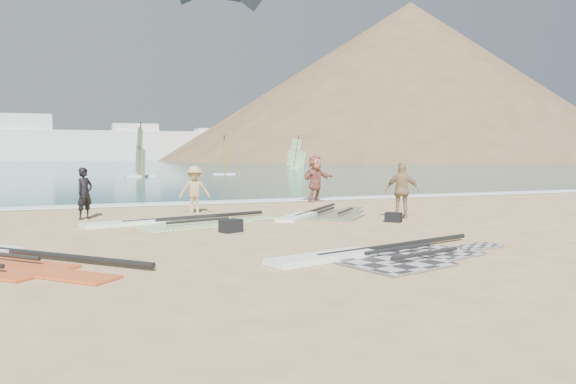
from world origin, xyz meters
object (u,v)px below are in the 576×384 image
object	(u,v)px
rig_green	(171,223)
rig_orange	(320,215)
rig_grey	(380,256)
beachgoer_right	(315,178)
gear_bag_near	(231,226)
gear_bag_far	(393,217)
person_wetsuit	(85,193)
beachgoer_back	(402,191)
beachgoer_mid	(195,190)

from	to	relation	value
rig_green	rig_orange	world-z (taller)	rig_green
rig_grey	beachgoer_right	xyz separation A→B (m)	(3.92, 12.24, 0.94)
gear_bag_near	gear_bag_far	bearing A→B (deg)	4.42
rig_green	person_wetsuit	distance (m)	3.31
rig_orange	person_wetsuit	distance (m)	7.50
gear_bag_far	beachgoer_back	size ratio (longest dim) A/B	0.27
rig_orange	beachgoer_right	world-z (taller)	beachgoer_right
beachgoer_mid	gear_bag_near	bearing A→B (deg)	-81.12
gear_bag_near	beachgoer_mid	xyz separation A→B (m)	(-0.00, 4.77, 0.65)
gear_bag_near	beachgoer_mid	distance (m)	4.81
rig_orange	gear_bag_near	distance (m)	4.53
rig_grey	beachgoer_back	distance (m)	6.98
rig_orange	beachgoer_mid	size ratio (longest dim) A/B	2.77
rig_grey	person_wetsuit	xyz separation A→B (m)	(-5.34, 8.98, 0.76)
rig_grey	beachgoer_right	size ratio (longest dim) A/B	2.85
gear_bag_far	beachgoer_mid	distance (m)	6.78
person_wetsuit	gear_bag_far	bearing A→B (deg)	-68.14
rig_orange	beachgoer_back	size ratio (longest dim) A/B	2.56
gear_bag_far	beachgoer_mid	xyz separation A→B (m)	(-5.13, 4.37, 0.67)
rig_orange	rig_green	bearing A→B (deg)	135.88
rig_grey	rig_orange	distance (m)	7.40
person_wetsuit	beachgoer_right	xyz separation A→B (m)	(9.26, 3.25, 0.18)
rig_green	gear_bag_near	bearing A→B (deg)	-76.39
rig_green	beachgoer_right	size ratio (longest dim) A/B	3.02
gear_bag_far	beachgoer_right	xyz separation A→B (m)	(0.60, 7.27, 0.84)
person_wetsuit	beachgoer_mid	distance (m)	3.54
rig_orange	person_wetsuit	xyz separation A→B (m)	(-7.23, 1.82, 0.76)
gear_bag_near	person_wetsuit	bearing A→B (deg)	128.59
gear_bag_near	beachgoer_right	world-z (taller)	beachgoer_right
rig_grey	beachgoer_back	xyz separation A→B (m)	(4.03, 5.64, 0.84)
gear_bag_near	beachgoer_mid	size ratio (longest dim) A/B	0.33
beachgoer_back	beachgoer_right	world-z (taller)	beachgoer_right
rig_green	gear_bag_far	xyz separation A→B (m)	(6.34, -1.78, 0.09)
rig_green	beachgoer_back	xyz separation A→B (m)	(7.05, -1.11, 0.84)
rig_grey	beachgoer_right	world-z (taller)	beachgoer_right
beachgoer_mid	beachgoer_right	distance (m)	6.43
gear_bag_far	rig_grey	bearing A→B (deg)	-123.79
beachgoer_mid	beachgoer_right	xyz separation A→B (m)	(5.73, 2.90, 0.17)
gear_bag_far	person_wetsuit	distance (m)	9.57
beachgoer_right	gear_bag_far	bearing A→B (deg)	-122.40
rig_green	gear_bag_far	distance (m)	6.59
gear_bag_far	beachgoer_mid	size ratio (longest dim) A/B	0.29
rig_grey	beachgoer_mid	size ratio (longest dim) A/B	3.45
beachgoer_right	person_wetsuit	bearing A→B (deg)	171.68
rig_orange	beachgoer_mid	xyz separation A→B (m)	(-3.71, 2.17, 0.77)
rig_grey	person_wetsuit	distance (m)	10.47
gear_bag_far	gear_bag_near	bearing A→B (deg)	-175.58
gear_bag_far	person_wetsuit	world-z (taller)	person_wetsuit
rig_orange	gear_bag_far	distance (m)	2.62
person_wetsuit	beachgoer_back	xyz separation A→B (m)	(9.37, -3.35, 0.08)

